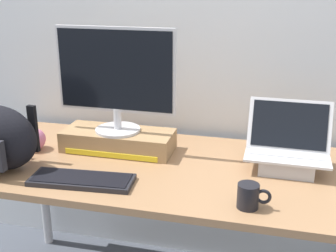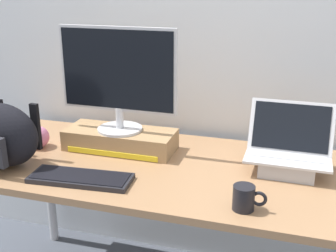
{
  "view_description": "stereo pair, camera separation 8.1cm",
  "coord_description": "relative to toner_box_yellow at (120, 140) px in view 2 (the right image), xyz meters",
  "views": [
    {
      "loc": [
        0.41,
        -1.64,
        1.52
      ],
      "look_at": [
        0.0,
        0.0,
        0.92
      ],
      "focal_mm": 45.75,
      "sensor_mm": 36.0,
      "label": 1
    },
    {
      "loc": [
        0.49,
        -1.62,
        1.52
      ],
      "look_at": [
        0.0,
        0.0,
        0.92
      ],
      "focal_mm": 45.75,
      "sensor_mm": 36.0,
      "label": 2
    }
  ],
  "objects": [
    {
      "name": "back_wall",
      "position": [
        0.27,
        0.38,
        0.51
      ],
      "size": [
        7.0,
        0.1,
        2.6
      ],
      "primitive_type": "cube",
      "color": "silver",
      "rests_on": "ground"
    },
    {
      "name": "desk",
      "position": [
        0.27,
        -0.11,
        -0.12
      ],
      "size": [
        1.78,
        0.78,
        0.74
      ],
      "color": "#99704C",
      "rests_on": "ground"
    },
    {
      "name": "toner_box_yellow",
      "position": [
        0.0,
        0.0,
        0.0
      ],
      "size": [
        0.52,
        0.21,
        0.1
      ],
      "color": "#9E7A51",
      "rests_on": "desk"
    },
    {
      "name": "desktop_monitor",
      "position": [
        -0.0,
        -0.0,
        0.3
      ],
      "size": [
        0.55,
        0.21,
        0.48
      ],
      "rotation": [
        0.0,
        0.0,
        -0.01
      ],
      "color": "silver",
      "rests_on": "toner_box_yellow"
    },
    {
      "name": "open_laptop",
      "position": [
        0.76,
        -0.02,
        0.01
      ],
      "size": [
        0.35,
        0.23,
        0.28
      ],
      "rotation": [
        0.0,
        0.0,
        -0.01
      ],
      "color": "#ADADB2",
      "rests_on": "desk"
    },
    {
      "name": "external_keyboard",
      "position": [
        -0.02,
        -0.35,
        -0.04
      ],
      "size": [
        0.42,
        0.18,
        0.02
      ],
      "rotation": [
        0.0,
        0.0,
        0.08
      ],
      "color": "black",
      "rests_on": "desk"
    },
    {
      "name": "messenger_backpack",
      "position": [
        -0.41,
        -0.31,
        0.09
      ],
      "size": [
        0.36,
        0.26,
        0.28
      ],
      "rotation": [
        0.0,
        0.0,
        -0.07
      ],
      "color": "black",
      "rests_on": "desk"
    },
    {
      "name": "coffee_mug",
      "position": [
        0.63,
        -0.39,
        -0.0
      ],
      "size": [
        0.12,
        0.08,
        0.09
      ],
      "color": "black",
      "rests_on": "desk"
    },
    {
      "name": "plush_toy",
      "position": [
        -0.38,
        -0.09,
        0.0
      ],
      "size": [
        0.1,
        0.1,
        0.1
      ],
      "color": "#CC7099",
      "rests_on": "desk"
    }
  ]
}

